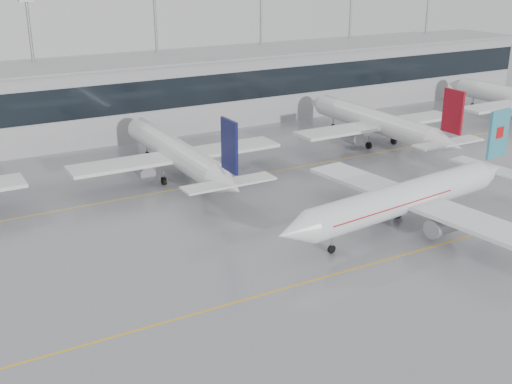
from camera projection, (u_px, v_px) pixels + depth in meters
ground at (318, 279)px, 60.96m from camera, size 320.00×320.00×0.00m
taxi_line_main at (318, 279)px, 60.96m from camera, size 120.00×0.25×0.01m
taxi_line_north at (189, 187)px, 85.44m from camera, size 120.00×0.25×0.01m
terminal at (111, 99)px, 109.50m from camera, size 180.00×15.00×12.00m
terminal_glass at (125, 98)px, 102.82m from camera, size 180.00×0.20×5.00m
terminal_roof at (109, 63)px, 107.37m from camera, size 182.00×16.00×0.40m
light_masts at (98, 51)px, 111.87m from camera, size 156.40×1.00×22.60m
air_canada_jet at (411, 197)px, 71.53m from camera, size 36.62×29.47×11.50m
parked_jet_c at (177, 153)px, 87.18m from camera, size 29.64×36.96×11.72m
parked_jet_d at (378, 123)px, 103.44m from camera, size 29.64×36.96×11.72m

